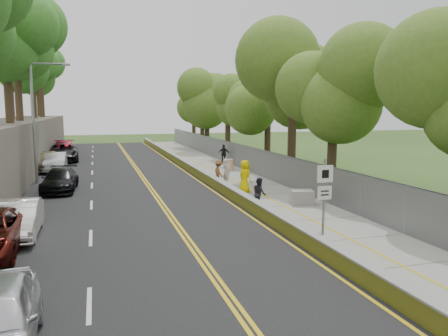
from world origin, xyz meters
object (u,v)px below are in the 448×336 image
object	(u,v)px
car_1	(19,219)
person_far	(224,154)
painter_0	(245,176)
construction_barrel	(230,165)
streetlight	(37,113)
signpost	(324,191)
concrete_block	(302,197)

from	to	relation	value
car_1	person_far	world-z (taller)	person_far
painter_0	car_1	bearing A→B (deg)	98.12
construction_barrel	person_far	size ratio (longest dim) A/B	0.52
car_1	painter_0	world-z (taller)	painter_0
car_1	person_far	bearing A→B (deg)	53.79
streetlight	signpost	bearing A→B (deg)	-55.92
streetlight	person_far	bearing A→B (deg)	24.05
construction_barrel	painter_0	xyz separation A→B (m)	(-1.92, -9.09, 0.51)
concrete_block	car_1	bearing A→B (deg)	-171.31
concrete_block	person_far	bearing A→B (deg)	86.74
construction_barrel	person_far	world-z (taller)	person_far
streetlight	concrete_block	bearing A→B (deg)	-38.84
signpost	painter_0	xyz separation A→B (m)	(0.40, 9.93, -0.95)
person_far	concrete_block	bearing A→B (deg)	104.64
streetlight	concrete_block	size ratio (longest dim) A/B	7.16
car_1	painter_0	bearing A→B (deg)	27.11
construction_barrel	painter_0	world-z (taller)	painter_0
signpost	painter_0	world-z (taller)	signpost
construction_barrel	person_far	distance (m)	4.64
streetlight	construction_barrel	distance (m)	14.58
streetlight	painter_0	world-z (taller)	streetlight
construction_barrel	painter_0	bearing A→B (deg)	-101.95
streetlight	construction_barrel	world-z (taller)	streetlight
construction_barrel	concrete_block	bearing A→B (deg)	-90.76
concrete_block	person_far	xyz separation A→B (m)	(1.00, 17.54, 0.49)
streetlight	painter_0	distance (m)	14.33
signpost	car_1	bearing A→B (deg)	159.72
concrete_block	painter_0	xyz separation A→B (m)	(-1.75, 3.91, 0.59)
concrete_block	person_far	world-z (taller)	person_far
streetlight	concrete_block	xyz separation A→B (m)	(13.66, -11.00, -4.22)
signpost	streetlight	bearing A→B (deg)	124.08
painter_0	person_far	bearing A→B (deg)	-30.91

